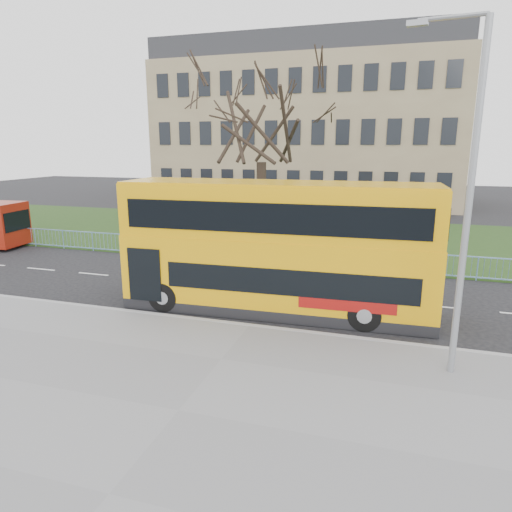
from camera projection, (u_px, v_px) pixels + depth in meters
The scene contains 9 objects.
ground at pixel (263, 312), 16.48m from camera, with size 120.00×120.00×0.00m, color black.
pavement at pixel (179, 413), 10.19m from camera, with size 80.00×10.50×0.12m, color slate.
kerb at pixel (250, 326), 15.02m from camera, with size 80.00×0.20×0.14m, color gray.
grass_verge at pixel (324, 237), 29.75m from camera, with size 80.00×15.40×0.08m, color #1F3A15.
guard_railing at pixel (300, 256), 22.48m from camera, with size 40.00×0.12×1.10m, color #6C98C1, non-canonical shape.
bare_tree at pixel (261, 145), 25.22m from camera, with size 8.13×8.13×11.61m, color black, non-canonical shape.
civic_building at pixel (309, 134), 48.75m from camera, with size 30.00×15.00×14.00m, color #7E6C50.
yellow_bus at pixel (276, 244), 16.14m from camera, with size 11.03×3.05×4.58m.
street_lamp at pixel (465, 190), 10.88m from camera, with size 1.82×0.40×8.61m.
Camera 1 is at (4.31, -14.92, 5.88)m, focal length 32.00 mm.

